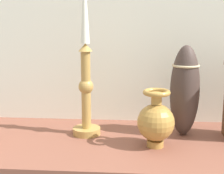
% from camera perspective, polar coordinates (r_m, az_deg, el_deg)
% --- Properties ---
extents(ground_plane, '(1.00, 0.36, 0.02)m').
position_cam_1_polar(ground_plane, '(0.85, 0.79, -10.14)').
color(ground_plane, brown).
extents(back_wall, '(1.20, 0.02, 0.65)m').
position_cam_1_polar(back_wall, '(0.97, 1.55, 12.99)').
color(back_wall, white).
rests_on(back_wall, ground_plane).
extents(candlestick_tall_left, '(0.07, 0.07, 0.46)m').
position_cam_1_polar(candlestick_tall_left, '(0.85, -4.64, 2.22)').
color(candlestick_tall_left, '#B58E47').
rests_on(candlestick_tall_left, ground_plane).
extents(brass_vase_bulbous, '(0.09, 0.09, 0.14)m').
position_cam_1_polar(brass_vase_bulbous, '(0.79, 7.72, -5.90)').
color(brass_vase_bulbous, '#B1843B').
rests_on(brass_vase_bulbous, ground_plane).
extents(tall_ceramic_vase, '(0.08, 0.08, 0.24)m').
position_cam_1_polar(tall_ceramic_vase, '(0.87, 12.67, -0.58)').
color(tall_ceramic_vase, '#41332E').
rests_on(tall_ceramic_vase, ground_plane).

